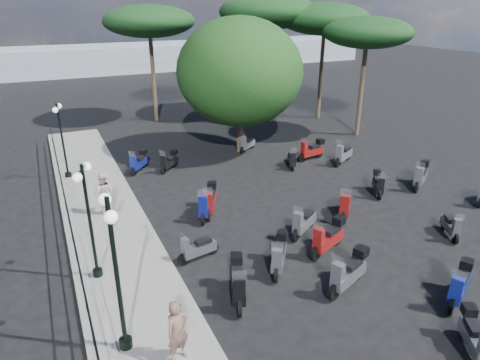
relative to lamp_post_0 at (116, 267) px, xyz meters
name	(u,v)px	position (x,y,z in m)	size (l,w,h in m)	color
ground	(314,243)	(7.10, 2.36, -2.46)	(120.00, 120.00, 0.00)	black
sidewalk	(113,241)	(0.60, 5.36, -2.38)	(3.00, 30.00, 0.15)	slate
railing	(72,231)	(-0.70, 5.16, -1.56)	(0.04, 26.04, 1.10)	black
lamp_post_0	(116,267)	(0.00, 0.00, 0.00)	(0.32, 1.19, 4.04)	black
lamp_post_1	(89,215)	(-0.20, 3.35, -0.21)	(0.59, 1.01, 3.67)	black
lamp_post_2	(62,136)	(-0.32, 12.31, -0.26)	(0.45, 1.03, 3.58)	black
woman	(178,331)	(1.08, -0.89, -1.51)	(0.58, 0.38, 1.59)	brown
pedestrian_far	(104,193)	(0.71, 7.63, -1.45)	(0.83, 0.65, 1.71)	beige
scooter_2	(238,284)	(3.31, 0.65, -1.91)	(0.91, 1.75, 1.45)	black
scooter_3	(197,249)	(2.96, 3.08, -2.03)	(1.52, 0.54, 1.21)	black
scooter_4	(205,205)	(4.29, 5.84, -1.94)	(1.07, 1.70, 1.49)	black
scooter_5	(139,162)	(3.01, 11.92, -1.97)	(1.15, 1.34, 1.28)	black
scooter_7	(348,273)	(6.47, -0.28, -1.89)	(1.79, 0.94, 1.50)	black
scooter_8	(328,238)	(7.14, 1.65, -1.90)	(1.75, 0.94, 1.47)	black
scooter_9	(279,256)	(5.12, 1.45, -1.93)	(1.19, 1.49, 1.39)	black
scooter_10	(210,201)	(4.59, 6.08, -1.91)	(1.05, 1.66, 1.44)	black
scooter_11	(169,162)	(4.44, 11.44, -2.00)	(1.21, 1.16, 1.21)	black
scooter_13	(475,338)	(7.62, -3.64, -1.97)	(1.00, 1.44, 1.29)	black
scooter_14	(459,286)	(8.97, -2.07, -1.93)	(1.62, 1.02, 1.40)	black
scooter_15	(303,223)	(7.06, 3.03, -1.97)	(1.55, 1.06, 1.41)	black
scooter_16	(292,160)	(10.30, 9.15, -2.04)	(0.79, 1.41, 1.20)	black
scooter_17	(247,144)	(9.33, 12.43, -2.02)	(1.35, 1.02, 1.27)	black
scooter_20	(451,226)	(11.84, 0.63, -2.04)	(0.85, 1.34, 1.18)	black
scooter_21	(345,205)	(9.32, 3.53, -1.94)	(1.34, 1.45, 1.48)	black
scooter_22	(378,184)	(12.01, 4.66, -1.98)	(0.99, 1.39, 1.25)	black
scooter_23	(312,150)	(11.89, 9.72, -1.93)	(1.74, 0.62, 1.39)	black
scooter_28	(421,176)	(14.31, 4.44, -1.90)	(1.63, 1.19, 1.48)	black
scooter_29	(343,155)	(13.04, 8.48, -1.96)	(1.64, 1.02, 1.44)	black
broadleaf_tree	(240,72)	(8.94, 12.58, 2.01)	(6.76, 6.76, 7.35)	#38281E
pine_0	(268,12)	(14.33, 19.50, 4.85)	(6.83, 6.83, 8.52)	#38281E
pine_1	(325,19)	(17.52, 17.24, 4.39)	(6.20, 6.20, 7.95)	#38281E
pine_2	(149,21)	(6.43, 21.48, 4.28)	(6.12, 6.12, 7.83)	#38281E
pine_3	(368,33)	(17.18, 12.41, 3.79)	(5.31, 5.31, 7.21)	#38281E
distant_hills	(106,59)	(7.10, 47.36, -0.96)	(70.00, 8.00, 3.00)	gray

